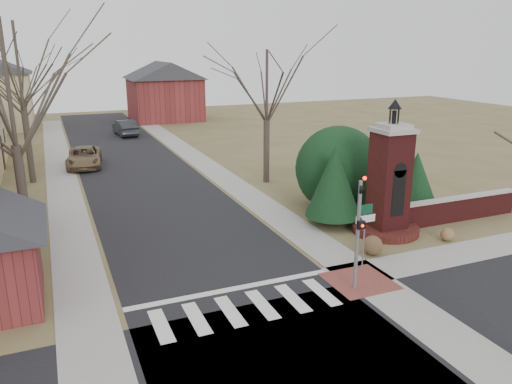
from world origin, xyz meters
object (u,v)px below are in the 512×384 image
brick_gate_monument (389,190)px  distant_car (125,128)px  pickup_truck (84,157)px  sign_post (365,224)px  traffic_signal_pole (359,224)px

brick_gate_monument → distant_car: brick_gate_monument is taller
distant_car → pickup_truck: bearing=64.2°
sign_post → brick_gate_monument: bearing=41.4°
sign_post → pickup_truck: 25.09m
traffic_signal_pole → brick_gate_monument: 6.47m
traffic_signal_pole → brick_gate_monument: bearing=43.2°
pickup_truck → brick_gate_monument: bearing=-51.7°
sign_post → distant_car: bearing=96.3°
distant_car → sign_post: bearing=91.8°
sign_post → traffic_signal_pole: bearing=-132.4°
traffic_signal_pole → pickup_truck: bearing=107.2°
sign_post → brick_gate_monument: (3.41, 3.01, 0.22)m
sign_post → distant_car: 36.48m
pickup_truck → distant_car: size_ratio=1.08×
brick_gate_monument → distant_car: 34.08m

